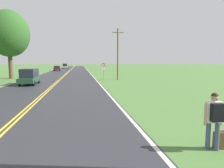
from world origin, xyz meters
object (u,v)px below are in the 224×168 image
at_px(hitchhiker_person, 214,115).
at_px(tree_mid_treeline, 9,34).
at_px(traffic_sign, 104,67).
at_px(car_dark_green_van_nearest, 30,76).
at_px(suitcase, 221,140).
at_px(car_champagne_van_mid_near, 65,66).
at_px(car_maroon_hatchback_approaching, 57,68).

relative_size(hitchhiker_person, tree_mid_treeline, 0.17).
xyz_separation_m(traffic_sign, tree_mid_treeline, (-14.45, 5.24, 5.18)).
height_order(hitchhiker_person, car_dark_green_van_nearest, car_dark_green_van_nearest).
xyz_separation_m(hitchhiker_person, traffic_sign, (-0.67, 23.69, 0.85)).
height_order(traffic_sign, tree_mid_treeline, tree_mid_treeline).
bearing_deg(suitcase, tree_mid_treeline, 33.16).
bearing_deg(car_champagne_van_mid_near, car_maroon_hatchback_approaching, 175.88).
distance_m(suitcase, car_maroon_hatchback_approaching, 56.85).
distance_m(hitchhiker_person, car_dark_green_van_nearest, 22.32).
bearing_deg(traffic_sign, tree_mid_treeline, 160.08).
xyz_separation_m(suitcase, tree_mid_treeline, (-15.42, 28.89, 6.87)).
relative_size(traffic_sign, car_champagne_van_mid_near, 0.65).
height_order(suitcase, traffic_sign, traffic_sign).
height_order(hitchhiker_person, suitcase, hitchhiker_person).
relative_size(hitchhiker_person, car_dark_green_van_nearest, 0.39).
xyz_separation_m(car_dark_green_van_nearest, car_champagne_van_mid_near, (0.17, 56.48, -0.01)).
xyz_separation_m(car_dark_green_van_nearest, car_maroon_hatchback_approaching, (-0.71, 35.90, -0.19)).
bearing_deg(hitchhiker_person, traffic_sign, 6.69).
bearing_deg(hitchhiker_person, car_dark_green_van_nearest, 32.10).
relative_size(hitchhiker_person, car_maroon_hatchback_approaching, 0.51).
relative_size(traffic_sign, car_maroon_hatchback_approaching, 0.73).
distance_m(suitcase, car_champagne_van_mid_near, 77.02).
height_order(car_dark_green_van_nearest, car_maroon_hatchback_approaching, car_dark_green_van_nearest).
xyz_separation_m(hitchhiker_person, tree_mid_treeline, (-15.12, 28.92, 6.03)).
xyz_separation_m(hitchhiker_person, car_champagne_van_mid_near, (-9.97, 76.36, -0.13)).
bearing_deg(car_maroon_hatchback_approaching, suitcase, -171.09).
xyz_separation_m(hitchhiker_person, car_maroon_hatchback_approaching, (-10.85, 55.78, -0.32)).
distance_m(suitcase, car_dark_green_van_nearest, 22.44).
height_order(hitchhiker_person, tree_mid_treeline, tree_mid_treeline).
height_order(tree_mid_treeline, car_dark_green_van_nearest, tree_mid_treeline).
distance_m(car_maroon_hatchback_approaching, car_champagne_van_mid_near, 20.60).
height_order(tree_mid_treeline, car_maroon_hatchback_approaching, tree_mid_treeline).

